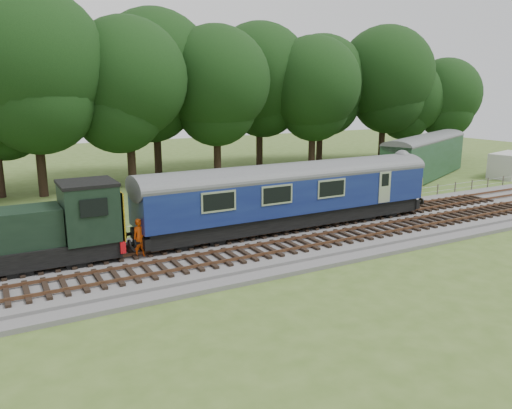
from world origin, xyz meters
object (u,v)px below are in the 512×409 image
worker (140,238)px  parked_coach (426,154)px  caravan (510,165)px  dmu_railcar (291,190)px  shunter_loco (27,234)px

worker → parked_coach: bearing=14.7°
parked_coach → worker: bearing=174.1°
worker → caravan: size_ratio=0.39×
dmu_railcar → parked_coach: size_ratio=1.16×
shunter_loco → parked_coach: (35.30, 9.73, 0.30)m
dmu_railcar → caravan: (28.89, 6.17, -1.44)m
dmu_railcar → caravan: 29.58m
worker → caravan: (37.99, 6.98, -0.12)m
shunter_loco → parked_coach: bearing=15.4°
shunter_loco → parked_coach: 36.62m
dmu_railcar → shunter_loco: dmu_railcar is taller
shunter_loco → parked_coach: size_ratio=0.57×
worker → caravan: 38.62m
shunter_loco → caravan: shunter_loco is taller
dmu_railcar → parked_coach: bearing=24.5°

